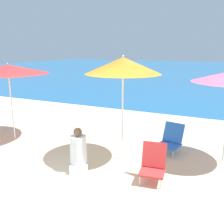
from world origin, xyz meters
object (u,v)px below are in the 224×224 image
Objects in this scene: beach_umbrella_red at (8,69)px; beach_umbrella_orange at (123,66)px; person_seated_near at (78,153)px; beach_chair_blue at (171,139)px; beach_chair_red at (153,163)px.

beach_umbrella_red is 3.19m from beach_umbrella_orange.
beach_umbrella_red is 3.11m from person_seated_near.
beach_umbrella_red reaches higher than person_seated_near.
beach_umbrella_red is 0.90× the size of beach_umbrella_orange.
beach_chair_blue is at bearing 16.50° from person_seated_near.
beach_umbrella_red reaches higher than beach_chair_blue.
beach_chair_red is 1.43m from beach_chair_blue.
person_seated_near is at bearing -125.05° from beach_umbrella_orange.
person_seated_near is (-0.61, -0.86, -1.72)m from beach_umbrella_orange.
beach_umbrella_orange reaches higher than beach_umbrella_red.
beach_chair_blue is (0.04, 1.43, -0.00)m from beach_chair_red.
beach_umbrella_orange is at bearing 1.24° from beach_umbrella_red.
beach_umbrella_orange reaches higher than person_seated_near.
beach_umbrella_red is 4.49m from beach_chair_blue.
beach_umbrella_red is 2.93× the size of beach_chair_red.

